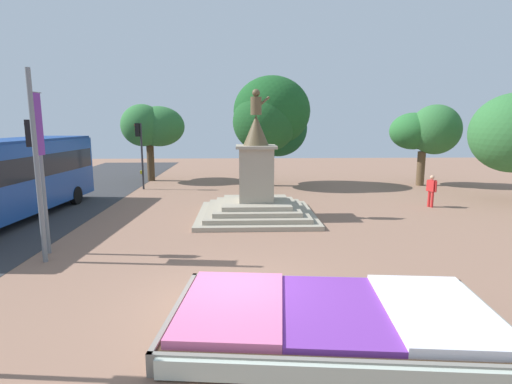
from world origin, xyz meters
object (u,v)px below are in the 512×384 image
statue_monument (256,193)px  traffic_light_mid_block (38,162)px  traffic_light_far_corner (140,144)px  pedestrian_with_handbag (431,189)px  banner_pole (37,163)px  city_bus (3,175)px  flower_planter (334,319)px

statue_monument → traffic_light_mid_block: (-6.79, -4.72, 1.81)m
traffic_light_mid_block → traffic_light_far_corner: bearing=89.9°
traffic_light_far_corner → pedestrian_with_handbag: 16.48m
traffic_light_far_corner → banner_pole: (0.33, -12.97, 0.17)m
statue_monument → pedestrian_with_handbag: (8.55, 1.70, -0.18)m
traffic_light_mid_block → pedestrian_with_handbag: 16.74m
traffic_light_far_corner → pedestrian_with_handbag: (15.31, -5.81, -1.86)m
banner_pole → city_bus: bearing=128.3°
flower_planter → city_bus: city_bus is taller
flower_planter → pedestrian_with_handbag: pedestrian_with_handbag is taller
traffic_light_mid_block → city_bus: 5.60m
statue_monument → traffic_light_far_corner: size_ratio=1.35×
banner_pole → traffic_light_far_corner: bearing=91.5°
flower_planter → traffic_light_mid_block: size_ratio=1.61×
flower_planter → pedestrian_with_handbag: size_ratio=4.28×
statue_monument → traffic_light_far_corner: bearing=132.0°
pedestrian_with_handbag → traffic_light_mid_block: bearing=-157.3°
banner_pole → statue_monument: bearing=40.4°
flower_planter → banner_pole: banner_pole is taller
flower_planter → banner_pole: size_ratio=1.20×
statue_monument → banner_pole: size_ratio=0.98×
flower_planter → statue_monument: bearing=96.8°
city_bus → statue_monument: bearing=2.8°
flower_planter → traffic_light_mid_block: traffic_light_mid_block is taller
statue_monument → pedestrian_with_handbag: size_ratio=3.48×
flower_planter → banner_pole: 9.11m
banner_pole → pedestrian_with_handbag: 16.72m
city_bus → pedestrian_with_handbag: (18.90, 2.20, -1.04)m
flower_planter → statue_monument: 9.86m
traffic_light_mid_block → statue_monument: bearing=34.8°
banner_pole → pedestrian_with_handbag: size_ratio=3.55×
statue_monument → banner_pole: (-6.43, -5.47, 1.85)m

